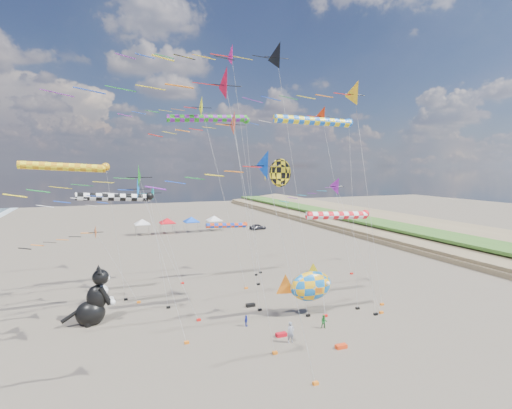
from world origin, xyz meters
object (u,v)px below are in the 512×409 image
Objects in this scene: person_adult at (291,332)px; child_green at (324,322)px; cat_inflatable at (93,295)px; parked_car at (258,227)px; fish_inflatable at (310,286)px; child_blue at (246,321)px.

child_green is (3.93, 1.44, -0.26)m from person_adult.
person_adult is at bearing -135.71° from child_green.
cat_inflatable reaches higher than parked_car.
fish_inflatable is 5.62× the size of child_blue.
child_blue is at bearing -30.66° from cat_inflatable.
person_adult is at bearing -40.71° from cat_inflatable.
fish_inflatable is at bearing 44.29° from person_adult.
fish_inflatable is 6.95m from child_blue.
cat_inflatable is 17.67m from person_adult.
cat_inflatable is at bearing 142.94° from person_adult.
child_green is at bearing -73.13° from child_blue.
child_blue is (-6.08, 2.91, -0.08)m from child_green.
person_adult is at bearing 153.55° from parked_car.
cat_inflatable is 5.07× the size of child_blue.
fish_inflatable is (18.89, -5.28, 0.21)m from cat_inflatable.
person_adult is 1.67× the size of child_blue.
fish_inflatable is 4.83× the size of child_green.
person_adult is 56.33m from parked_car.
cat_inflatable is 3.04× the size of person_adult.
cat_inflatable is 4.36× the size of child_green.
parked_car is at bearing 98.23° from child_green.
child_green is at bearing 157.00° from parked_car.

